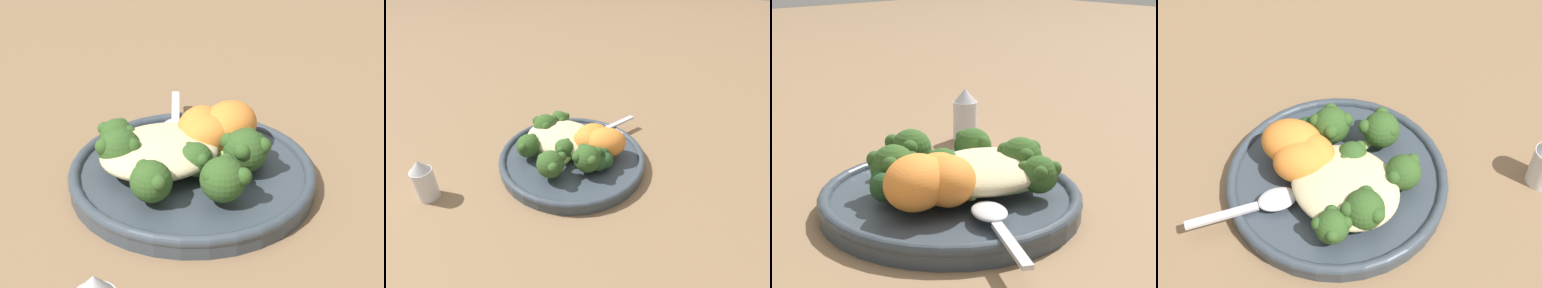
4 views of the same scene
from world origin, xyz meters
The scene contains 17 objects.
ground_plane centered at (0.00, 0.00, 0.00)m, with size 4.00×4.00×0.00m, color #846647.
plate centered at (0.01, -0.02, 0.01)m, with size 0.25×0.25×0.02m.
quinoa_mound centered at (-0.02, 0.00, 0.04)m, with size 0.12×0.10×0.03m, color beige.
broccoli_stalk_0 centered at (-0.04, 0.04, 0.04)m, with size 0.09×0.07×0.04m.
broccoli_stalk_1 centered at (-0.05, 0.01, 0.04)m, with size 0.11×0.05×0.04m.
broccoli_stalk_2 centered at (-0.02, 0.00, 0.03)m, with size 0.08×0.04×0.03m.
broccoli_stalk_3 centered at (-0.04, -0.04, 0.04)m, with size 0.11×0.10×0.04m.
broccoli_stalk_4 centered at (0.01, -0.02, 0.04)m, with size 0.04×0.09×0.03m.
broccoli_stalk_5 centered at (0.01, -0.07, 0.04)m, with size 0.05×0.13×0.04m.
broccoli_stalk_6 centered at (0.04, -0.04, 0.04)m, with size 0.07×0.10×0.04m.
sweet_potato_chunk_0 centered at (0.03, -0.01, 0.04)m, with size 0.05×0.04×0.04m, color orange.
sweet_potato_chunk_1 centered at (0.06, 0.00, 0.05)m, with size 0.07×0.05×0.05m, color orange.
sweet_potato_chunk_2 centered at (0.04, 0.01, 0.04)m, with size 0.05×0.04×0.03m, color orange.
sweet_potato_chunk_3 centered at (0.03, 0.01, 0.04)m, with size 0.06×0.05×0.04m, color orange.
kale_tuft centered at (0.06, -0.03, 0.04)m, with size 0.05×0.05×0.03m.
spoon centered at (0.03, 0.07, 0.03)m, with size 0.07×0.11×0.01m.
salt_shaker centered at (-0.16, -0.18, 0.03)m, with size 0.03×0.03×0.07m.
Camera 3 is at (0.38, 0.41, 0.24)m, focal length 60.00 mm.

